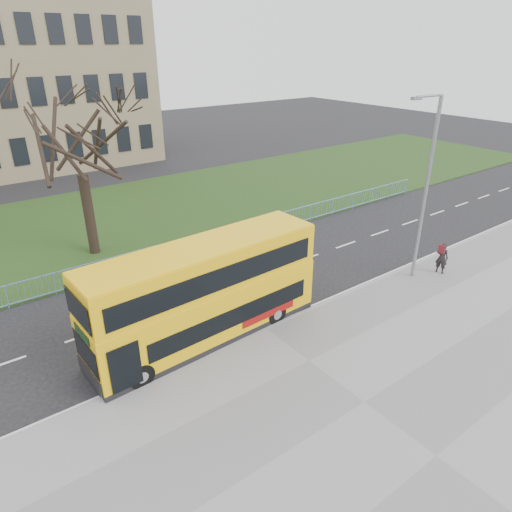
% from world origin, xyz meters
% --- Properties ---
extents(ground, '(120.00, 120.00, 0.00)m').
position_xyz_m(ground, '(0.00, 0.00, 0.00)').
color(ground, black).
rests_on(ground, ground).
extents(pavement, '(80.00, 10.50, 0.12)m').
position_xyz_m(pavement, '(0.00, -6.75, 0.06)').
color(pavement, slate).
rests_on(pavement, ground).
extents(kerb, '(80.00, 0.20, 0.14)m').
position_xyz_m(kerb, '(0.00, -1.55, 0.07)').
color(kerb, gray).
rests_on(kerb, ground).
extents(grass_verge, '(80.00, 15.40, 0.08)m').
position_xyz_m(grass_verge, '(0.00, 14.30, 0.04)').
color(grass_verge, '#1F3B15').
rests_on(grass_verge, ground).
extents(guard_railing, '(40.00, 0.12, 1.10)m').
position_xyz_m(guard_railing, '(0.00, 6.60, 0.55)').
color(guard_railing, '#75AAD0').
rests_on(guard_railing, ground).
extents(bare_tree, '(7.30, 7.30, 10.43)m').
position_xyz_m(bare_tree, '(-3.00, 10.00, 5.30)').
color(bare_tree, black).
rests_on(bare_tree, grass_verge).
extents(yellow_bus, '(9.45, 2.67, 3.92)m').
position_xyz_m(yellow_bus, '(-2.10, -0.51, 2.10)').
color(yellow_bus, yellow).
rests_on(yellow_bus, ground).
extents(pedestrian, '(0.53, 0.67, 1.61)m').
position_xyz_m(pedestrian, '(10.02, -2.87, 0.92)').
color(pedestrian, black).
rests_on(pedestrian, pavement).
extents(street_lamp, '(1.81, 0.37, 8.55)m').
position_xyz_m(street_lamp, '(8.51, -2.26, 4.81)').
color(street_lamp, gray).
rests_on(street_lamp, pavement).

